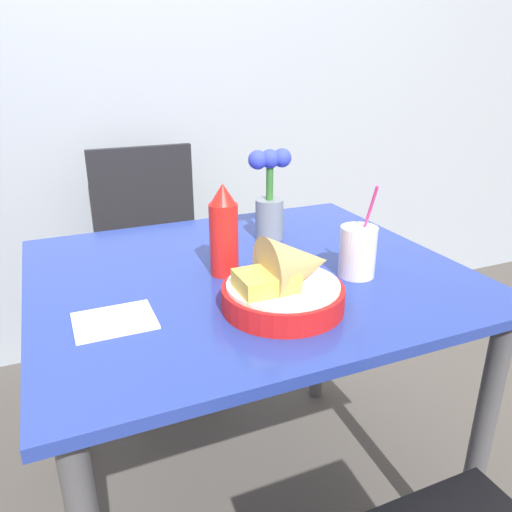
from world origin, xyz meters
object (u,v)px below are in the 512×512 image
chair_far_window (152,247)px  ketchup_bottle (224,231)px  food_basket (288,283)px  drink_cup (357,253)px  flower_vase (270,197)px

chair_far_window → ketchup_bottle: size_ratio=4.23×
food_basket → ketchup_bottle: ketchup_bottle is taller
chair_far_window → drink_cup: bearing=-72.7°
chair_far_window → food_basket: size_ratio=3.70×
food_basket → flower_vase: (0.14, 0.40, 0.07)m
ketchup_bottle → drink_cup: bearing=-25.2°
ketchup_bottle → drink_cup: drink_cup is taller
chair_far_window → flower_vase: 0.75m
food_basket → drink_cup: bearing=20.0°
chair_far_window → drink_cup: (0.30, -0.95, 0.27)m
flower_vase → ketchup_bottle: bearing=-137.6°
chair_far_window → drink_cup: size_ratio=4.16×
food_basket → drink_cup: size_ratio=1.13×
drink_cup → flower_vase: flower_vase is taller
food_basket → flower_vase: size_ratio=0.99×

